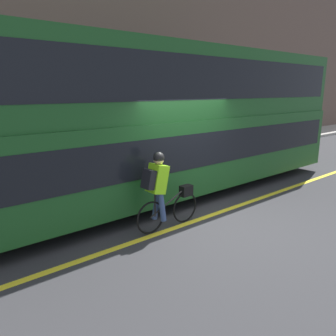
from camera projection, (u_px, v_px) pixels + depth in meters
ground_plane at (205, 219)px, 6.99m from camera, size 80.00×80.00×0.00m
road_center_line at (203, 218)px, 7.03m from camera, size 50.00×0.14×0.01m
sidewalk_curb at (89, 170)px, 11.01m from camera, size 60.00×2.17×0.14m
building_facade at (65, 34)px, 10.90m from camera, size 60.00×0.30×9.01m
bus at (179, 116)px, 8.38m from camera, size 10.45×2.49×3.69m
cyclist_on_bike at (162, 188)px, 6.27m from camera, size 1.53×0.32×1.57m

